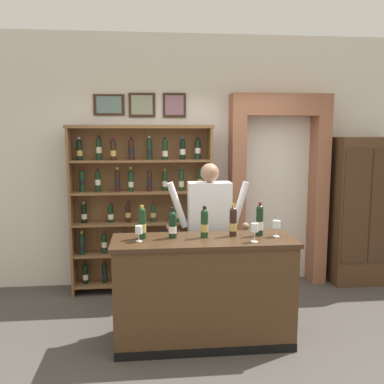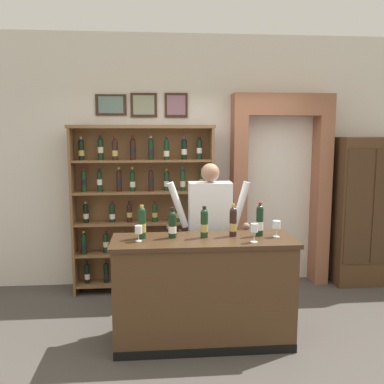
# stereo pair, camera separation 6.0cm
# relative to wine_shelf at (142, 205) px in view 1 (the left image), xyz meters

# --- Properties ---
(ground_plane) EXTENTS (14.00, 14.00, 0.02)m
(ground_plane) POSITION_rel_wine_shelf_xyz_m (0.68, -1.41, -1.11)
(ground_plane) COLOR #47423D
(back_wall) EXTENTS (12.00, 0.19, 3.21)m
(back_wall) POSITION_rel_wine_shelf_xyz_m (0.67, 0.34, 0.51)
(back_wall) COLOR silver
(back_wall) RESTS_ON ground
(wine_shelf) EXTENTS (1.75, 0.30, 2.07)m
(wine_shelf) POSITION_rel_wine_shelf_xyz_m (0.00, 0.00, 0.00)
(wine_shelf) COLOR brown
(wine_shelf) RESTS_ON ground
(archway_doorway) EXTENTS (1.27, 0.45, 2.47)m
(archway_doorway) POSITION_rel_wine_shelf_xyz_m (1.77, 0.21, 0.27)
(archway_doorway) COLOR #935B42
(archway_doorway) RESTS_ON ground
(side_cabinet) EXTENTS (0.75, 0.49, 1.92)m
(side_cabinet) POSITION_rel_wine_shelf_xyz_m (2.86, 0.03, -0.13)
(side_cabinet) COLOR #4C331E
(side_cabinet) RESTS_ON ground
(tasting_counter) EXTENTS (1.71, 0.59, 1.01)m
(tasting_counter) POSITION_rel_wine_shelf_xyz_m (0.59, -1.41, -0.59)
(tasting_counter) COLOR #4C331E
(tasting_counter) RESTS_ON ground
(shopkeeper) EXTENTS (0.89, 0.22, 1.67)m
(shopkeeper) POSITION_rel_wine_shelf_xyz_m (0.72, -0.87, -0.05)
(shopkeeper) COLOR #2D3347
(shopkeeper) RESTS_ON ground
(tasting_bottle_brunello) EXTENTS (0.07, 0.07, 0.31)m
(tasting_bottle_brunello) POSITION_rel_wine_shelf_xyz_m (0.03, -1.34, 0.07)
(tasting_bottle_brunello) COLOR #19381E
(tasting_bottle_brunello) RESTS_ON tasting_counter
(tasting_bottle_rosso) EXTENTS (0.08, 0.08, 0.29)m
(tasting_bottle_rosso) POSITION_rel_wine_shelf_xyz_m (0.31, -1.34, 0.05)
(tasting_bottle_rosso) COLOR black
(tasting_bottle_rosso) RESTS_ON tasting_counter
(tasting_bottle_chianti) EXTENTS (0.07, 0.07, 0.30)m
(tasting_bottle_chianti) POSITION_rel_wine_shelf_xyz_m (0.61, -1.36, 0.06)
(tasting_bottle_chianti) COLOR #19381E
(tasting_bottle_chianti) RESTS_ON tasting_counter
(tasting_bottle_super_tuscan) EXTENTS (0.07, 0.07, 0.31)m
(tasting_bottle_super_tuscan) POSITION_rel_wine_shelf_xyz_m (0.88, -1.33, 0.06)
(tasting_bottle_super_tuscan) COLOR black
(tasting_bottle_super_tuscan) RESTS_ON tasting_counter
(tasting_bottle_grappa) EXTENTS (0.07, 0.07, 0.32)m
(tasting_bottle_grappa) POSITION_rel_wine_shelf_xyz_m (1.14, -1.34, 0.07)
(tasting_bottle_grappa) COLOR black
(tasting_bottle_grappa) RESTS_ON tasting_counter
(wine_glass_left) EXTENTS (0.07, 0.07, 0.17)m
(wine_glass_left) POSITION_rel_wine_shelf_xyz_m (1.03, -1.57, 0.04)
(wine_glass_left) COLOR silver
(wine_glass_left) RESTS_ON tasting_counter
(wine_glass_center) EXTENTS (0.08, 0.08, 0.16)m
(wine_glass_center) POSITION_rel_wine_shelf_xyz_m (1.29, -1.40, 0.03)
(wine_glass_center) COLOR silver
(wine_glass_center) RESTS_ON tasting_counter
(wine_glass_right) EXTENTS (0.07, 0.07, 0.15)m
(wine_glass_right) POSITION_rel_wine_shelf_xyz_m (-0.00, -1.45, 0.02)
(wine_glass_right) COLOR silver
(wine_glass_right) RESTS_ON tasting_counter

